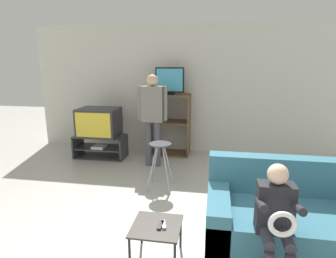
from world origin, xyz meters
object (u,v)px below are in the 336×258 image
object	(u,v)px
television_flat	(170,82)
remote_control_black	(161,225)
tv_stand	(101,146)
couch	(295,222)
snack_table	(157,229)
person_seated_child	(276,217)
folding_stool	(160,153)
person_standing_adult	(153,112)
television_main	(99,122)
media_shelf	(169,124)
remote_control_white	(164,225)

from	to	relation	value
television_flat	remote_control_black	bearing A→B (deg)	-82.22
tv_stand	couch	size ratio (longest dim) A/B	0.57
snack_table	person_seated_child	distance (m)	1.08
folding_stool	person_seated_child	size ratio (longest dim) A/B	0.67
snack_table	couch	distance (m)	1.39
couch	person_seated_child	world-z (taller)	person_seated_child
couch	person_standing_adult	world-z (taller)	person_standing_adult
television_flat	person_seated_child	distance (m)	3.70
person_seated_child	couch	bearing A→B (deg)	59.92
television_main	remote_control_black	xyz separation A→B (m)	(1.77, -2.76, -0.35)
folding_stool	person_standing_adult	world-z (taller)	person_standing_adult
television_flat	couch	world-z (taller)	television_flat
snack_table	person_standing_adult	size ratio (longest dim) A/B	0.28
couch	tv_stand	bearing A→B (deg)	142.37
television_main	folding_stool	world-z (taller)	television_main
remote_control_black	person_seated_child	bearing A→B (deg)	-3.69
snack_table	couch	world-z (taller)	couch
media_shelf	snack_table	size ratio (longest dim) A/B	2.68
tv_stand	television_flat	world-z (taller)	television_flat
television_main	remote_control_black	size ratio (longest dim) A/B	5.33
television_main	remote_control_white	xyz separation A→B (m)	(1.80, -2.75, -0.35)
remote_control_black	couch	world-z (taller)	couch
snack_table	remote_control_black	bearing A→B (deg)	-11.40
television_flat	remote_control_white	world-z (taller)	television_flat
television_main	couch	world-z (taller)	television_main
media_shelf	couch	distance (m)	3.31
couch	remote_control_white	bearing A→B (deg)	-163.22
tv_stand	media_shelf	bearing A→B (deg)	17.99
person_standing_adult	person_seated_child	xyz separation A→B (m)	(1.61, -2.61, -0.37)
tv_stand	television_main	xyz separation A→B (m)	(-0.00, 0.01, 0.50)
tv_stand	couch	bearing A→B (deg)	-37.63
media_shelf	couch	world-z (taller)	media_shelf
person_standing_adult	couch	bearing A→B (deg)	-47.16
couch	remote_control_black	bearing A→B (deg)	-162.99
television_main	tv_stand	bearing A→B (deg)	-62.37
person_standing_adult	tv_stand	bearing A→B (deg)	165.83
remote_control_white	person_standing_adult	world-z (taller)	person_standing_adult
television_main	media_shelf	size ratio (longest dim) A/B	0.62
television_flat	couch	xyz separation A→B (m)	(1.73, -2.77, -1.19)
media_shelf	television_flat	distance (m)	0.86
folding_stool	couch	xyz separation A→B (m)	(1.60, -1.15, -0.26)
remote_control_black	remote_control_white	bearing A→B (deg)	31.21
tv_stand	remote_control_black	xyz separation A→B (m)	(1.77, -2.76, 0.15)
media_shelf	person_seated_child	bearing A→B (deg)	-66.63
media_shelf	person_seated_child	xyz separation A→B (m)	(1.44, -3.33, 0.00)
television_main	person_seated_child	size ratio (longest dim) A/B	0.72
folding_stool	couch	size ratio (longest dim) A/B	0.41
folding_stool	remote_control_white	bearing A→B (deg)	-77.71
television_flat	person_seated_child	size ratio (longest dim) A/B	0.53
television_main	couch	size ratio (longest dim) A/B	0.44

